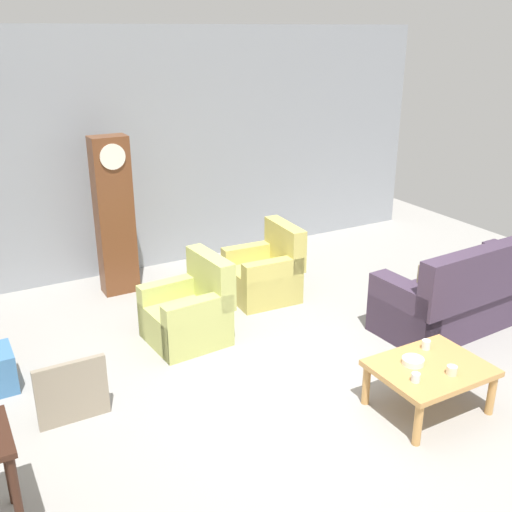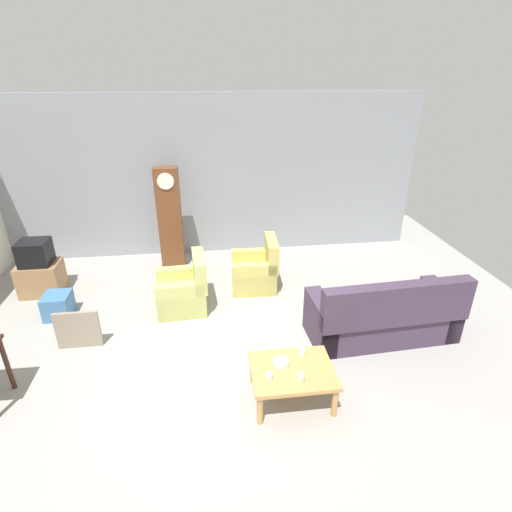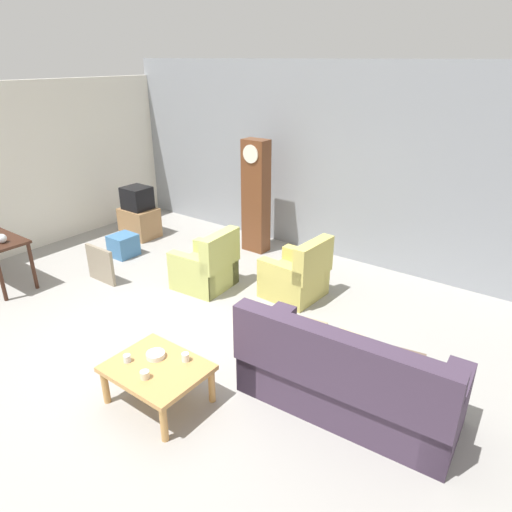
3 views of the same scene
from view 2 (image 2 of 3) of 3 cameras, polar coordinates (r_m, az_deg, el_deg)
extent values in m
plane|color=#999691|center=(5.67, -4.33, -13.88)|extent=(10.40, 10.40, 0.00)
cube|color=gray|center=(8.25, -6.19, 11.22)|extent=(8.40, 0.16, 3.20)
cube|color=#423347|center=(6.18, 17.36, -8.97)|extent=(2.14, 0.96, 0.44)
cube|color=#423347|center=(5.65, 19.66, -6.54)|extent=(2.11, 0.32, 0.60)
cube|color=#423347|center=(6.57, 24.77, -6.83)|extent=(0.29, 0.85, 0.68)
cube|color=#423347|center=(5.77, 9.16, -9.25)|extent=(0.29, 0.85, 0.68)
cube|color=brown|center=(6.24, 21.57, -4.99)|extent=(0.37, 0.18, 0.36)
cube|color=#C6B284|center=(6.01, 17.64, -5.54)|extent=(0.36, 0.13, 0.36)
cube|color=#9E8966|center=(5.81, 13.41, -6.10)|extent=(0.37, 0.17, 0.36)
cube|color=#B7BC66|center=(6.63, -10.64, -5.85)|extent=(0.81, 0.81, 0.40)
cube|color=#B7BC66|center=(6.41, -8.11, -2.08)|extent=(0.24, 0.77, 0.52)
cube|color=#B7BC66|center=(6.84, -10.79, -3.86)|extent=(0.77, 0.22, 0.60)
cube|color=#B7BC66|center=(6.32, -10.62, -6.45)|extent=(0.77, 0.22, 0.60)
cube|color=tan|center=(7.14, -0.38, -3.00)|extent=(0.80, 0.80, 0.40)
cube|color=tan|center=(6.96, 2.24, 0.43)|extent=(0.22, 0.77, 0.52)
cube|color=tan|center=(7.36, -0.55, -1.22)|extent=(0.77, 0.20, 0.60)
cube|color=tan|center=(6.82, -0.21, -3.45)|extent=(0.77, 0.20, 0.60)
cube|color=tan|center=(4.81, 5.24, -16.06)|extent=(0.96, 0.76, 0.05)
cylinder|color=tan|center=(4.67, 0.56, -21.17)|extent=(0.07, 0.07, 0.38)
cylinder|color=tan|center=(4.82, 11.23, -19.87)|extent=(0.07, 0.07, 0.38)
cylinder|color=tan|center=(5.13, -0.46, -15.97)|extent=(0.07, 0.07, 0.38)
cylinder|color=tan|center=(5.27, 9.05, -15.01)|extent=(0.07, 0.07, 0.38)
cylinder|color=#381E14|center=(5.77, -32.11, -12.98)|extent=(0.06, 0.06, 0.74)
cube|color=brown|center=(7.79, -12.23, 5.23)|extent=(0.44, 0.28, 1.98)
cylinder|color=silver|center=(7.42, -12.85, 10.41)|extent=(0.30, 0.02, 0.30)
cube|color=#997047|center=(7.86, -28.39, -2.83)|extent=(0.68, 0.52, 0.56)
cube|color=black|center=(7.66, -29.13, 0.43)|extent=(0.48, 0.44, 0.42)
cube|color=gray|center=(6.15, -24.16, -9.63)|extent=(0.60, 0.05, 0.57)
cube|color=teal|center=(7.06, -26.50, -6.35)|extent=(0.40, 0.42, 0.38)
cylinder|color=white|center=(4.97, 6.63, -13.49)|extent=(0.08, 0.08, 0.09)
cylinder|color=silver|center=(4.63, 1.91, -16.80)|extent=(0.07, 0.07, 0.08)
cylinder|color=beige|center=(4.64, 6.40, -16.89)|extent=(0.09, 0.09, 0.08)
cylinder|color=white|center=(4.82, 3.61, -14.98)|extent=(0.19, 0.19, 0.05)
camera|label=1|loc=(2.67, -85.75, -7.83)|focal=41.89mm
camera|label=3|loc=(4.03, 66.16, 5.48)|focal=31.99mm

